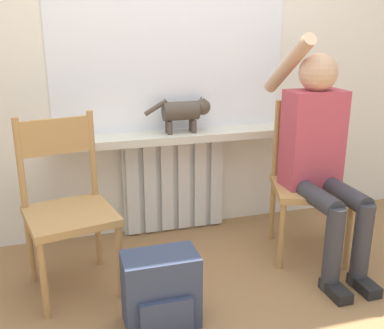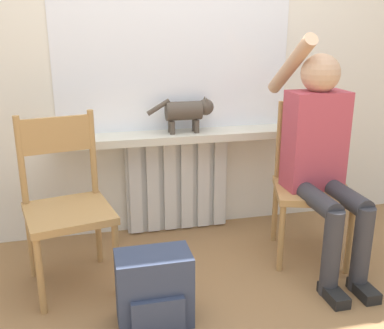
% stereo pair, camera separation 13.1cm
% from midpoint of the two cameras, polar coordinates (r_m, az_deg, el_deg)
% --- Properties ---
extents(ground_plane, '(12.00, 12.00, 0.00)m').
position_cam_midpoint_polar(ground_plane, '(2.32, 3.58, -19.91)').
color(ground_plane, olive).
extents(wall_with_window, '(7.00, 0.06, 2.70)m').
position_cam_midpoint_polar(wall_with_window, '(3.03, -4.17, 16.33)').
color(wall_with_window, white).
rests_on(wall_with_window, ground_plane).
extents(radiator, '(0.72, 0.08, 0.67)m').
position_cam_midpoint_polar(radiator, '(3.14, -3.46, -2.53)').
color(radiator, silver).
rests_on(radiator, ground_plane).
extents(windowsill, '(1.62, 0.24, 0.05)m').
position_cam_midpoint_polar(windowsill, '(2.97, -3.27, 3.56)').
color(windowsill, beige).
rests_on(windowsill, radiator).
extents(window_glass, '(1.56, 0.01, 1.37)m').
position_cam_midpoint_polar(window_glass, '(2.99, -4.04, 17.36)').
color(window_glass, white).
rests_on(window_glass, windowsill).
extents(chair_left, '(0.52, 0.52, 0.95)m').
position_cam_midpoint_polar(chair_left, '(2.52, -16.99, -4.96)').
color(chair_left, '#B2844C').
rests_on(chair_left, ground_plane).
extents(chair_right, '(0.55, 0.55, 0.95)m').
position_cam_midpoint_polar(chair_right, '(2.87, 13.42, -1.89)').
color(chair_right, '#B2844C').
rests_on(chair_right, ground_plane).
extents(person, '(0.36, 0.98, 1.36)m').
position_cam_midpoint_polar(person, '(2.70, 14.65, 1.78)').
color(person, '#333338').
rests_on(person, ground_plane).
extents(cat, '(0.44, 0.12, 0.23)m').
position_cam_midpoint_polar(cat, '(2.94, -2.12, 6.83)').
color(cat, '#4C4238').
rests_on(cat, windowsill).
extents(backpack, '(0.36, 0.24, 0.37)m').
position_cam_midpoint_polar(backpack, '(2.25, -5.68, -15.64)').
color(backpack, '#333D56').
rests_on(backpack, ground_plane).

